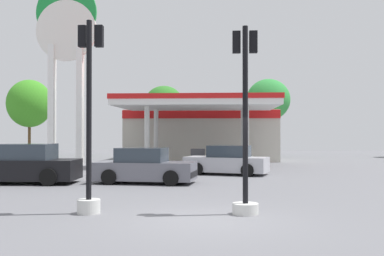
# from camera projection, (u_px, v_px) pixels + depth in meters

# --- Properties ---
(ground_plane) EXTENTS (90.00, 90.00, 0.00)m
(ground_plane) POSITION_uv_depth(u_px,v_px,m) (205.00, 219.00, 11.04)
(ground_plane) COLOR slate
(ground_plane) RESTS_ON ground
(gas_station) EXTENTS (11.52, 13.28, 4.38)m
(gas_station) POSITION_uv_depth(u_px,v_px,m) (202.00, 131.00, 34.98)
(gas_station) COLOR beige
(gas_station) RESTS_ON ground
(station_pole_sign) EXTENTS (4.11, 0.56, 12.28)m
(station_pole_sign) POSITION_uv_depth(u_px,v_px,m) (66.00, 48.00, 30.55)
(station_pole_sign) COLOR white
(station_pole_sign) RESTS_ON ground
(car_0) EXTENTS (4.32, 2.25, 1.49)m
(car_0) POSITION_uv_depth(u_px,v_px,m) (145.00, 167.00, 19.11)
(car_0) COLOR black
(car_0) RESTS_ON ground
(car_1) EXTENTS (4.45, 2.80, 1.48)m
(car_1) POSITION_uv_depth(u_px,v_px,m) (227.00, 161.00, 23.17)
(car_1) COLOR black
(car_1) RESTS_ON ground
(car_2) EXTENTS (4.70, 2.28, 1.65)m
(car_2) POSITION_uv_depth(u_px,v_px,m) (23.00, 165.00, 19.06)
(car_2) COLOR black
(car_2) RESTS_ON ground
(traffic_signal_1) EXTENTS (0.65, 0.66, 5.05)m
(traffic_signal_1) POSITION_uv_depth(u_px,v_px,m) (89.00, 136.00, 11.93)
(traffic_signal_1) COLOR silver
(traffic_signal_1) RESTS_ON ground
(traffic_signal_2) EXTENTS (0.67, 0.69, 4.87)m
(traffic_signal_2) POSITION_uv_depth(u_px,v_px,m) (245.00, 139.00, 11.82)
(traffic_signal_2) COLOR silver
(traffic_signal_2) RESTS_ON ground
(tree_0) EXTENTS (4.10, 4.10, 7.05)m
(tree_0) POSITION_uv_depth(u_px,v_px,m) (30.00, 104.00, 42.06)
(tree_0) COLOR brown
(tree_0) RESTS_ON ground
(tree_1) EXTENTS (3.21, 3.21, 6.30)m
(tree_1) POSITION_uv_depth(u_px,v_px,m) (164.00, 101.00, 40.28)
(tree_1) COLOR brown
(tree_1) RESTS_ON ground
(tree_2) EXTENTS (3.75, 3.75, 6.79)m
(tree_2) POSITION_uv_depth(u_px,v_px,m) (268.00, 100.00, 39.27)
(tree_2) COLOR brown
(tree_2) RESTS_ON ground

